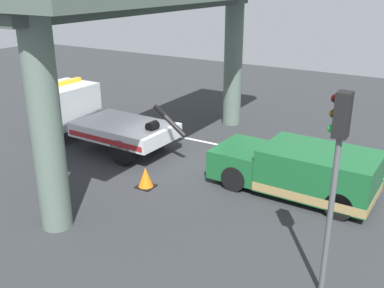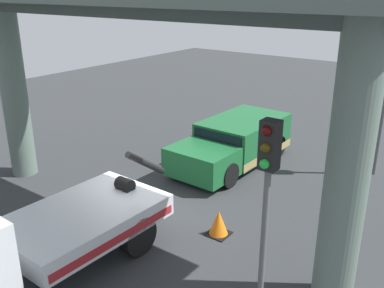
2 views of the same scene
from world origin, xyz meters
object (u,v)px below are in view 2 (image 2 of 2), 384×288
at_px(towed_van_green, 235,143).
at_px(traffic_light_far, 267,179).
at_px(tow_truck_white, 7,245).
at_px(traffic_cone_orange, 219,223).

relative_size(towed_van_green, traffic_light_far, 1.29).
distance_m(tow_truck_white, towed_van_green, 9.06).
bearing_deg(traffic_cone_orange, tow_truck_white, -26.17).
relative_size(tow_truck_white, towed_van_green, 1.39).
relative_size(tow_truck_white, traffic_cone_orange, 10.55).
height_order(traffic_light_far, traffic_cone_orange, traffic_light_far).
xyz_separation_m(towed_van_green, traffic_cone_orange, (4.51, 2.21, -0.45)).
distance_m(tow_truck_white, traffic_cone_orange, 5.14).
height_order(towed_van_green, traffic_light_far, traffic_light_far).
xyz_separation_m(towed_van_green, traffic_light_far, (6.52, 4.47, 2.19)).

